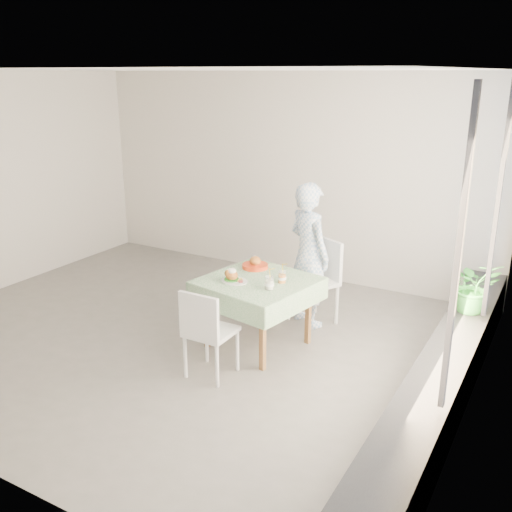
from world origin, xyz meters
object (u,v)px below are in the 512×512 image
Objects in this scene: diner at (309,255)px; potted_plant at (473,286)px; juice_cup_orange at (282,277)px; chair_near at (211,349)px; chair_far at (314,297)px; cafe_table at (258,305)px; main_dish at (233,277)px.

diner reaches higher than potted_plant.
potted_plant is at bearing 24.60° from juice_cup_orange.
chair_far is at bearing 77.77° from chair_near.
cafe_table is at bearing 101.66° from diner.
potted_plant is (1.77, 0.04, -0.06)m from diner.
chair_near is at bearing -112.68° from juice_cup_orange.
main_dish is 1.14× the size of juice_cup_orange.
chair_near is at bearing -79.51° from main_dish.
potted_plant reaches higher than main_dish.
chair_far is 1.65m from chair_near.
main_dish is at bearing -155.09° from potted_plant.
chair_far is 0.53m from diner.
juice_cup_orange is (0.34, 0.81, 0.53)m from chair_near.
chair_far is 1.77m from potted_plant.
juice_cup_orange is (0.26, 0.04, 0.34)m from cafe_table.
juice_cup_orange is (-0.01, -0.80, 0.50)m from chair_far.
juice_cup_orange is 0.46× the size of potted_plant.
main_dish is 2.39m from potted_plant.
chair_far is 1.10× the size of chair_near.
cafe_table is at bearing -157.26° from potted_plant.
potted_plant reaches higher than chair_near.
diner is at bearing 79.35° from chair_near.
juice_cup_orange reaches higher than chair_far.
main_dish is 0.50m from juice_cup_orange.
chair_far is 1.22m from main_dish.
chair_near is 1.03m from juice_cup_orange.
chair_far is at bearing 65.79° from main_dish.
diner is at bearing -178.62° from potted_plant.
chair_near is 1.68m from diner.
cafe_table is at bearing -107.68° from chair_far.
juice_cup_orange is at bearing -155.40° from potted_plant.
main_dish is (-0.46, -1.02, 0.49)m from chair_far.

